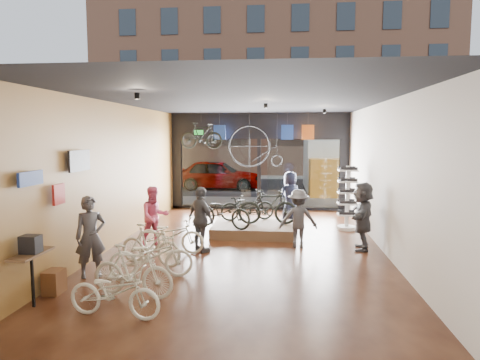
# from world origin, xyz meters

# --- Properties ---
(ground_plane) EXTENTS (7.00, 12.00, 0.04)m
(ground_plane) POSITION_xyz_m (0.00, 0.00, -0.02)
(ground_plane) COLOR black
(ground_plane) RESTS_ON ground
(ceiling) EXTENTS (7.00, 12.00, 0.04)m
(ceiling) POSITION_xyz_m (0.00, 0.00, 3.82)
(ceiling) COLOR black
(ceiling) RESTS_ON ground
(wall_left) EXTENTS (0.04, 12.00, 3.80)m
(wall_left) POSITION_xyz_m (-3.52, 0.00, 1.90)
(wall_left) COLOR olive
(wall_left) RESTS_ON ground
(wall_right) EXTENTS (0.04, 12.00, 3.80)m
(wall_right) POSITION_xyz_m (3.52, 0.00, 1.90)
(wall_right) COLOR beige
(wall_right) RESTS_ON ground
(wall_back) EXTENTS (7.00, 0.04, 3.80)m
(wall_back) POSITION_xyz_m (0.00, -6.02, 1.90)
(wall_back) COLOR beige
(wall_back) RESTS_ON ground
(storefront) EXTENTS (7.00, 0.26, 3.80)m
(storefront) POSITION_xyz_m (0.00, 6.00, 1.90)
(storefront) COLOR black
(storefront) RESTS_ON ground
(exit_sign) EXTENTS (0.35, 0.06, 0.18)m
(exit_sign) POSITION_xyz_m (-2.40, 5.88, 3.05)
(exit_sign) COLOR #198C26
(exit_sign) RESTS_ON storefront
(street_road) EXTENTS (30.00, 18.00, 0.02)m
(street_road) POSITION_xyz_m (0.00, 15.00, -0.01)
(street_road) COLOR black
(street_road) RESTS_ON ground
(sidewalk_near) EXTENTS (30.00, 2.40, 0.12)m
(sidewalk_near) POSITION_xyz_m (0.00, 7.20, 0.06)
(sidewalk_near) COLOR slate
(sidewalk_near) RESTS_ON ground
(sidewalk_far) EXTENTS (30.00, 2.00, 0.12)m
(sidewalk_far) POSITION_xyz_m (0.00, 19.00, 0.06)
(sidewalk_far) COLOR slate
(sidewalk_far) RESTS_ON ground
(opposite_building) EXTENTS (26.00, 5.00, 14.00)m
(opposite_building) POSITION_xyz_m (0.00, 21.50, 7.00)
(opposite_building) COLOR brown
(opposite_building) RESTS_ON ground
(street_car) EXTENTS (4.75, 1.91, 1.62)m
(street_car) POSITION_xyz_m (-2.62, 12.00, 0.81)
(street_car) COLOR gray
(street_car) RESTS_ON street_road
(box_truck) EXTENTS (2.27, 6.82, 2.69)m
(box_truck) POSITION_xyz_m (3.27, 11.00, 1.34)
(box_truck) COLOR silver
(box_truck) RESTS_ON street_road
(floor_bike_0) EXTENTS (1.65, 0.75, 0.84)m
(floor_bike_0) POSITION_xyz_m (-1.74, -4.51, 0.42)
(floor_bike_0) COLOR beige
(floor_bike_0) RESTS_ON ground_plane
(floor_bike_1) EXTENTS (1.66, 0.73, 0.96)m
(floor_bike_1) POSITION_xyz_m (-1.75, -3.62, 0.48)
(floor_bike_1) COLOR beige
(floor_bike_1) RESTS_ON ground_plane
(floor_bike_2) EXTENTS (1.81, 0.97, 0.90)m
(floor_bike_2) POSITION_xyz_m (-1.75, -2.55, 0.45)
(floor_bike_2) COLOR beige
(floor_bike_2) RESTS_ON ground_plane
(floor_bike_3) EXTENTS (1.63, 0.87, 0.94)m
(floor_bike_3) POSITION_xyz_m (-2.02, -1.73, 0.47)
(floor_bike_3) COLOR beige
(floor_bike_3) RESTS_ON ground_plane
(floor_bike_4) EXTENTS (1.74, 0.71, 0.90)m
(floor_bike_4) POSITION_xyz_m (-1.83, -0.66, 0.45)
(floor_bike_4) COLOR beige
(floor_bike_4) RESTS_ON ground_plane
(display_platform) EXTENTS (2.40, 1.80, 0.30)m
(display_platform) POSITION_xyz_m (0.10, 1.56, 0.15)
(display_platform) COLOR #4C3323
(display_platform) RESTS_ON ground_plane
(display_bike_left) EXTENTS (1.89, 1.31, 0.94)m
(display_bike_left) POSITION_xyz_m (-0.74, 1.01, 0.77)
(display_bike_left) COLOR black
(display_bike_left) RESTS_ON display_platform
(display_bike_mid) EXTENTS (1.79, 0.62, 1.06)m
(display_bike_mid) POSITION_xyz_m (0.51, 1.62, 0.83)
(display_bike_mid) COLOR black
(display_bike_mid) RESTS_ON display_platform
(display_bike_right) EXTENTS (1.80, 1.11, 0.89)m
(display_bike_right) POSITION_xyz_m (-0.14, 2.16, 0.75)
(display_bike_right) COLOR black
(display_bike_right) RESTS_ON display_platform
(customer_0) EXTENTS (0.74, 0.68, 1.70)m
(customer_0) POSITION_xyz_m (-3.00, -2.62, 0.85)
(customer_0) COLOR #3F3F44
(customer_0) RESTS_ON ground_plane
(customer_1) EXTENTS (0.98, 0.94, 1.60)m
(customer_1) POSITION_xyz_m (-2.41, -0.10, 0.80)
(customer_1) COLOR #CC4C72
(customer_1) RESTS_ON ground_plane
(customer_2) EXTENTS (0.98, 0.97, 1.66)m
(customer_2) POSITION_xyz_m (-1.09, -0.52, 0.83)
(customer_2) COLOR #3F3F44
(customer_2) RESTS_ON ground_plane
(customer_3) EXTENTS (1.00, 0.58, 1.53)m
(customer_3) POSITION_xyz_m (1.37, 0.19, 0.77)
(customer_3) COLOR #3F3F44
(customer_3) RESTS_ON ground_plane
(customer_4) EXTENTS (1.00, 0.90, 1.71)m
(customer_4) POSITION_xyz_m (1.21, 3.66, 0.86)
(customer_4) COLOR #161C33
(customer_4) RESTS_ON ground_plane
(customer_5) EXTENTS (0.80, 1.70, 1.76)m
(customer_5) POSITION_xyz_m (3.00, 0.14, 0.88)
(customer_5) COLOR #3F3F44
(customer_5) RESTS_ON ground_plane
(sunglasses_rack) EXTENTS (0.69, 0.62, 2.00)m
(sunglasses_rack) POSITION_xyz_m (2.95, 2.49, 1.00)
(sunglasses_rack) COLOR white
(sunglasses_rack) RESTS_ON ground_plane
(wall_merch) EXTENTS (0.40, 2.40, 2.60)m
(wall_merch) POSITION_xyz_m (-3.38, -3.50, 1.30)
(wall_merch) COLOR navy
(wall_merch) RESTS_ON wall_left
(penny_farthing) EXTENTS (1.86, 0.06, 1.49)m
(penny_farthing) POSITION_xyz_m (0.05, 4.36, 2.50)
(penny_farthing) COLOR black
(penny_farthing) RESTS_ON ceiling
(hung_bike) EXTENTS (1.64, 0.73, 0.95)m
(hung_bike) POSITION_xyz_m (-1.98, 4.20, 2.93)
(hung_bike) COLOR black
(hung_bike) RESTS_ON ceiling
(jersey_left) EXTENTS (0.45, 0.03, 0.55)m
(jersey_left) POSITION_xyz_m (-1.46, 5.20, 3.05)
(jersey_left) COLOR #1E3F99
(jersey_left) RESTS_ON ceiling
(jersey_mid) EXTENTS (0.45, 0.03, 0.55)m
(jersey_mid) POSITION_xyz_m (1.09, 5.20, 3.05)
(jersey_mid) COLOR #1E3F99
(jersey_mid) RESTS_ON ceiling
(jersey_right) EXTENTS (0.45, 0.03, 0.55)m
(jersey_right) POSITION_xyz_m (1.86, 5.20, 3.05)
(jersey_right) COLOR #CC5919
(jersey_right) RESTS_ON ceiling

